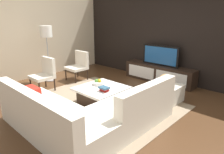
{
  "coord_description": "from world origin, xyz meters",
  "views": [
    {
      "loc": [
        3.02,
        -2.86,
        1.92
      ],
      "look_at": [
        -0.15,
        0.5,
        0.52
      ],
      "focal_mm": 32.9,
      "sensor_mm": 36.0,
      "label": 1
    }
  ],
  "objects_px": {
    "book_stack": "(104,89)",
    "floor_lamp": "(46,35)",
    "accent_chair_far": "(79,64)",
    "fruit_bowl": "(99,83)",
    "television": "(160,55)",
    "decorative_ball": "(165,79)",
    "coffee_table": "(101,95)",
    "sectional_couch": "(86,114)",
    "accent_chair_near": "(45,72)",
    "ottoman": "(164,93)",
    "media_console": "(159,73)"
  },
  "relations": [
    {
      "from": "book_stack",
      "to": "floor_lamp",
      "type": "bearing_deg",
      "value": 175.06
    },
    {
      "from": "accent_chair_far",
      "to": "fruit_bowl",
      "type": "bearing_deg",
      "value": -34.12
    },
    {
      "from": "television",
      "to": "accent_chair_far",
      "type": "height_order",
      "value": "television"
    },
    {
      "from": "fruit_bowl",
      "to": "decorative_ball",
      "type": "height_order",
      "value": "decorative_ball"
    },
    {
      "from": "television",
      "to": "coffee_table",
      "type": "bearing_deg",
      "value": -92.49
    },
    {
      "from": "sectional_couch",
      "to": "fruit_bowl",
      "type": "distance_m",
      "value": 1.32
    },
    {
      "from": "sectional_couch",
      "to": "accent_chair_near",
      "type": "relative_size",
      "value": 2.74
    },
    {
      "from": "sectional_couch",
      "to": "floor_lamp",
      "type": "relative_size",
      "value": 1.46
    },
    {
      "from": "accent_chair_near",
      "to": "fruit_bowl",
      "type": "relative_size",
      "value": 3.11
    },
    {
      "from": "fruit_bowl",
      "to": "book_stack",
      "type": "bearing_deg",
      "value": -28.71
    },
    {
      "from": "television",
      "to": "accent_chair_near",
      "type": "distance_m",
      "value": 3.26
    },
    {
      "from": "floor_lamp",
      "to": "ottoman",
      "type": "bearing_deg",
      "value": 16.11
    },
    {
      "from": "floor_lamp",
      "to": "television",
      "type": "bearing_deg",
      "value": 41.62
    },
    {
      "from": "media_console",
      "to": "accent_chair_near",
      "type": "height_order",
      "value": "accent_chair_near"
    },
    {
      "from": "television",
      "to": "sectional_couch",
      "type": "xyz_separation_m",
      "value": [
        0.51,
        -3.24,
        -0.51
      ]
    },
    {
      "from": "media_console",
      "to": "sectional_couch",
      "type": "height_order",
      "value": "sectional_couch"
    },
    {
      "from": "accent_chair_far",
      "to": "floor_lamp",
      "type": "bearing_deg",
      "value": -140.95
    },
    {
      "from": "television",
      "to": "book_stack",
      "type": "height_order",
      "value": "television"
    },
    {
      "from": "ottoman",
      "to": "decorative_ball",
      "type": "xyz_separation_m",
      "value": [
        0.0,
        0.0,
        0.33
      ]
    },
    {
      "from": "sectional_couch",
      "to": "decorative_ball",
      "type": "distance_m",
      "value": 2.06
    },
    {
      "from": "sectional_couch",
      "to": "ottoman",
      "type": "bearing_deg",
      "value": 80.02
    },
    {
      "from": "decorative_ball",
      "to": "book_stack",
      "type": "bearing_deg",
      "value": -122.02
    },
    {
      "from": "fruit_bowl",
      "to": "book_stack",
      "type": "xyz_separation_m",
      "value": [
        0.4,
        -0.22,
        0.01
      ]
    },
    {
      "from": "fruit_bowl",
      "to": "decorative_ball",
      "type": "bearing_deg",
      "value": 40.2
    },
    {
      "from": "accent_chair_near",
      "to": "decorative_ball",
      "type": "distance_m",
      "value": 3.04
    },
    {
      "from": "ottoman",
      "to": "book_stack",
      "type": "relative_size",
      "value": 3.3
    },
    {
      "from": "sectional_couch",
      "to": "decorative_ball",
      "type": "relative_size",
      "value": 9.39
    },
    {
      "from": "coffee_table",
      "to": "fruit_bowl",
      "type": "bearing_deg",
      "value": 151.9
    },
    {
      "from": "accent_chair_near",
      "to": "book_stack",
      "type": "relative_size",
      "value": 4.1
    },
    {
      "from": "television",
      "to": "book_stack",
      "type": "distance_m",
      "value": 2.45
    },
    {
      "from": "floor_lamp",
      "to": "fruit_bowl",
      "type": "bearing_deg",
      "value": -0.1
    },
    {
      "from": "accent_chair_near",
      "to": "accent_chair_far",
      "type": "bearing_deg",
      "value": 87.22
    },
    {
      "from": "floor_lamp",
      "to": "accent_chair_far",
      "type": "distance_m",
      "value": 1.26
    },
    {
      "from": "television",
      "to": "accent_chair_near",
      "type": "xyz_separation_m",
      "value": [
        -1.8,
        -2.71,
        -0.3
      ]
    },
    {
      "from": "sectional_couch",
      "to": "accent_chair_far",
      "type": "distance_m",
      "value": 2.98
    },
    {
      "from": "coffee_table",
      "to": "fruit_bowl",
      "type": "xyz_separation_m",
      "value": [
        -0.18,
        0.1,
        0.23
      ]
    },
    {
      "from": "ottoman",
      "to": "accent_chair_far",
      "type": "height_order",
      "value": "accent_chair_far"
    },
    {
      "from": "media_console",
      "to": "ottoman",
      "type": "xyz_separation_m",
      "value": [
        0.86,
        -1.23,
        -0.05
      ]
    },
    {
      "from": "book_stack",
      "to": "fruit_bowl",
      "type": "bearing_deg",
      "value": 151.29
    },
    {
      "from": "accent_chair_far",
      "to": "book_stack",
      "type": "height_order",
      "value": "accent_chair_far"
    },
    {
      "from": "accent_chair_near",
      "to": "book_stack",
      "type": "xyz_separation_m",
      "value": [
        1.92,
        0.29,
        -0.06
      ]
    },
    {
      "from": "book_stack",
      "to": "accent_chair_near",
      "type": "bearing_deg",
      "value": -171.51
    },
    {
      "from": "accent_chair_near",
      "to": "fruit_bowl",
      "type": "distance_m",
      "value": 1.6
    },
    {
      "from": "sectional_couch",
      "to": "decorative_ball",
      "type": "bearing_deg",
      "value": 80.02
    },
    {
      "from": "coffee_table",
      "to": "accent_chair_far",
      "type": "relative_size",
      "value": 1.16
    },
    {
      "from": "floor_lamp",
      "to": "decorative_ball",
      "type": "xyz_separation_m",
      "value": [
        3.33,
        0.96,
        -0.86
      ]
    },
    {
      "from": "decorative_ball",
      "to": "book_stack",
      "type": "xyz_separation_m",
      "value": [
        -0.74,
        -1.19,
        -0.09
      ]
    },
    {
      "from": "accent_chair_near",
      "to": "decorative_ball",
      "type": "relative_size",
      "value": 3.42
    },
    {
      "from": "coffee_table",
      "to": "sectional_couch",
      "type": "bearing_deg",
      "value": -57.37
    },
    {
      "from": "accent_chair_near",
      "to": "book_stack",
      "type": "distance_m",
      "value": 1.94
    }
  ]
}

